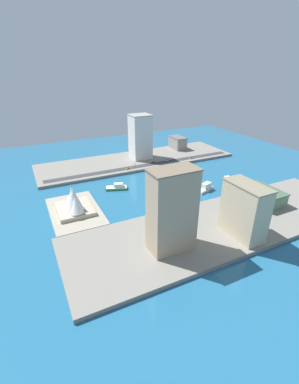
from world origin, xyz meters
TOP-DOWN VIEW (x-y plane):
  - ground_plane at (0.00, 0.00)m, footprint 440.00×440.00m
  - quay_west at (-81.36, 0.00)m, footprint 70.00×240.00m
  - quay_east at (81.36, 0.00)m, footprint 70.00×240.00m
  - peninsula_point at (-12.77, 97.39)m, footprint 63.19×38.40m
  - road_strip at (56.82, 0.00)m, footprint 9.03×228.00m
  - ferry_green_doubledeck at (15.01, 51.44)m, footprint 15.02×22.23m
  - ferry_white_commuter at (-25.44, -22.63)m, footprint 12.95×21.53m
  - ferry_yellow_fast at (13.64, -32.05)m, footprint 21.31×22.44m
  - tugboat_red at (-12.30, -61.65)m, footprint 11.22×6.73m
  - apartment_midrise_tan at (-89.19, 52.98)m, footprint 16.60×28.75m
  - terminal_long_green at (-68.35, -47.40)m, footprint 35.38×25.28m
  - hotel_broad_white at (84.91, -5.56)m, footprint 22.80×24.24m
  - carpark_squat_concrete at (100.71, -69.39)m, footprint 26.20×15.99m
  - office_block_beige at (-98.06, 2.90)m, footprint 31.62×15.60m
  - van_white at (59.26, -29.92)m, footprint 1.91×4.96m
  - taxi_yellow_cab at (53.69, 23.62)m, footprint 2.10×4.74m
  - pickup_red at (59.81, -10.39)m, footprint 1.90×5.14m
  - sedan_silver at (53.91, -61.22)m, footprint 1.94×5.03m
  - traffic_light_waterfront at (50.75, 16.78)m, footprint 0.36×0.36m
  - opera_landmark at (-13.66, 97.39)m, footprint 32.71×27.31m
  - park_tree_cluster at (-77.15, -40.50)m, footprint 16.15×22.93m

SIDE VIEW (x-z plane):
  - ground_plane at x=0.00m, z-range 0.00..0.00m
  - peninsula_point at x=-12.77m, z-range 0.00..2.00m
  - tugboat_red at x=-12.30m, z-range -0.49..2.89m
  - quay_west at x=-81.36m, z-range 0.00..2.82m
  - quay_east at x=81.36m, z-range 0.00..2.82m
  - ferry_green_doubledeck at x=15.01m, z-range -0.94..4.84m
  - ferry_yellow_fast at x=13.64m, z-range -0.81..4.87m
  - ferry_white_commuter at x=-25.44m, z-range -0.89..6.54m
  - road_strip at x=56.82m, z-range 2.82..2.97m
  - taxi_yellow_cab at x=53.69m, z-range 2.96..4.44m
  - pickup_red at x=59.81m, z-range 2.96..4.51m
  - sedan_silver at x=53.91m, z-range 2.97..4.54m
  - van_white at x=59.26m, z-range 2.95..4.59m
  - traffic_light_waterfront at x=50.75m, z-range 3.91..10.41m
  - terminal_long_green at x=-68.35m, z-range 2.85..14.10m
  - park_tree_cluster at x=-77.15m, z-range 3.73..13.55m
  - opera_landmark at x=-13.66m, z-range -0.77..20.96m
  - carpark_squat_concrete at x=100.71m, z-range 2.85..19.09m
  - office_block_beige at x=-98.06m, z-range 2.85..40.29m
  - hotel_broad_white at x=84.91m, z-range 2.85..55.86m
  - apartment_midrise_tan at x=-89.19m, z-range 2.85..55.90m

